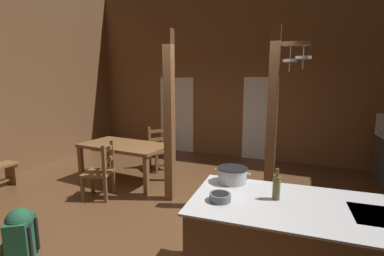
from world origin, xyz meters
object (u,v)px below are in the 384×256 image
Objects in this scene: ladderback_chair_by_post at (101,172)px; stockpot_on_counter at (232,175)px; ladderback_chair_near_window at (160,149)px; bottle_tall_on_counter at (276,187)px; mixing_bowl_on_counter at (220,197)px; backpack at (20,233)px; dining_table at (125,148)px.

ladderback_chair_by_post is 2.53× the size of stockpot_on_counter.
ladderback_chair_by_post is at bearing -95.05° from ladderback_chair_near_window.
bottle_tall_on_counter reaches higher than ladderback_chair_by_post.
bottle_tall_on_counter is at bearing 26.28° from mixing_bowl_on_counter.
ladderback_chair_by_post is 1.68m from backpack.
stockpot_on_counter reaches higher than mixing_bowl_on_counter.
mixing_bowl_on_counter is at bearing -39.34° from dining_table.
dining_table is 3.58m from bottle_tall_on_counter.
backpack is 2.74m from bottle_tall_on_counter.
mixing_bowl_on_counter reaches higher than backpack.
ladderback_chair_near_window is at bearing 92.85° from backpack.
ladderback_chair_by_post is 2.82m from mixing_bowl_on_counter.
backpack is at bearing -79.96° from dining_table.
bottle_tall_on_counter is (2.58, 0.58, 0.71)m from backpack.
ladderback_chair_near_window is at bearing 132.03° from stockpot_on_counter.
bottle_tall_on_counter is at bearing -29.29° from stockpot_on_counter.
ladderback_chair_near_window is at bearing 84.95° from ladderback_chair_by_post.
dining_table is 9.31× the size of mixing_bowl_on_counter.
dining_table reaches higher than backpack.
mixing_bowl_on_counter reaches higher than dining_table.
backpack is at bearing -167.31° from bottle_tall_on_counter.
dining_table is at bearing 98.03° from ladderback_chair_by_post.
ladderback_chair_near_window is at bearing 134.49° from bottle_tall_on_counter.
ladderback_chair_by_post is 3.14m from bottle_tall_on_counter.
bottle_tall_on_counter is (2.75, -2.80, 0.58)m from ladderback_chair_near_window.
bottle_tall_on_counter is at bearing 12.69° from backpack.
dining_table is 2.53m from backpack.
mixing_bowl_on_counter is (2.57, -2.11, 0.30)m from dining_table.
stockpot_on_counter reaches higher than ladderback_chair_by_post.
ladderback_chair_by_post is at bearing 159.83° from bottle_tall_on_counter.
ladderback_chair_near_window reaches higher than backpack.
bottle_tall_on_counter is (3.02, -1.89, 0.38)m from dining_table.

